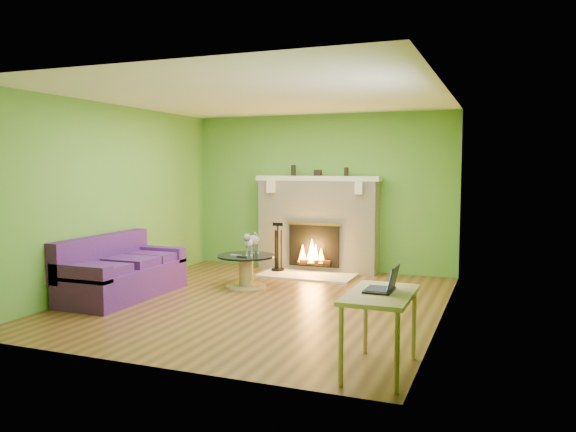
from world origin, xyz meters
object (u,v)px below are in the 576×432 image
cat (252,243)px  desk (380,302)px  coffee_table (246,269)px  sofa (120,273)px

cat → desk: bearing=-52.0°
coffee_table → cat: size_ratio=1.53×
desk → cat: (-2.42, 2.67, 0.04)m
sofa → desk: sofa is taller
coffee_table → cat: bearing=32.0°
sofa → coffee_table: (1.31, 1.13, -0.05)m
desk → cat: bearing=132.2°
sofa → coffee_table: bearing=40.7°
desk → coffee_table: bearing=133.7°
desk → sofa: bearing=158.7°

